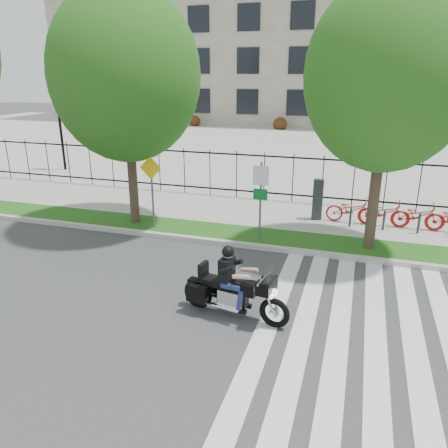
% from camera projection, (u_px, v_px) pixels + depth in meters
% --- Properties ---
extents(ground, '(120.00, 120.00, 0.00)m').
position_uv_depth(ground, '(178.00, 307.00, 10.31)').
color(ground, '#3A3A3D').
rests_on(ground, ground).
extents(curb, '(60.00, 0.20, 0.15)m').
position_uv_depth(curb, '(228.00, 243.00, 13.98)').
color(curb, '#AFACA4').
rests_on(curb, ground).
extents(grass_verge, '(60.00, 1.50, 0.15)m').
position_uv_depth(grass_verge, '(236.00, 234.00, 14.74)').
color(grass_verge, '#1D4912').
rests_on(grass_verge, ground).
extents(sidewalk, '(60.00, 3.50, 0.15)m').
position_uv_depth(sidewalk, '(254.00, 213.00, 16.99)').
color(sidewalk, gray).
rests_on(sidewalk, ground).
extents(plaza, '(80.00, 34.00, 0.10)m').
position_uv_depth(plaza, '(310.00, 145.00, 32.80)').
color(plaza, gray).
rests_on(plaza, ground).
extents(crosswalk_stripes, '(5.70, 8.00, 0.01)m').
position_uv_depth(crosswalk_stripes, '(395.00, 343.00, 8.93)').
color(crosswalk_stripes, silver).
rests_on(crosswalk_stripes, ground).
extents(iron_fence, '(30.00, 0.06, 2.00)m').
position_uv_depth(iron_fence, '(264.00, 176.00, 18.21)').
color(iron_fence, black).
rests_on(iron_fence, sidewalk).
extents(office_building, '(60.00, 21.90, 20.15)m').
position_uv_depth(office_building, '(338.00, 26.00, 47.47)').
color(office_building, gray).
rests_on(office_building, ground).
extents(lamp_post_left, '(1.06, 0.70, 4.25)m').
position_uv_depth(lamp_post_left, '(59.00, 113.00, 23.48)').
color(lamp_post_left, black).
rests_on(lamp_post_left, ground).
extents(street_tree_1, '(4.92, 4.92, 7.86)m').
position_uv_depth(street_tree_1, '(125.00, 75.00, 14.14)').
color(street_tree_1, '#35291D').
rests_on(street_tree_1, grass_verge).
extents(street_tree_2, '(4.61, 4.61, 7.67)m').
position_uv_depth(street_tree_2, '(388.00, 76.00, 11.85)').
color(street_tree_2, '#35291D').
rests_on(street_tree_2, grass_verge).
extents(sign_pole_regulatory, '(0.50, 0.09, 2.50)m').
position_uv_depth(sign_pole_regulatory, '(261.00, 191.00, 13.60)').
color(sign_pole_regulatory, '#59595B').
rests_on(sign_pole_regulatory, grass_verge).
extents(sign_pole_warning, '(0.78, 0.09, 2.49)m').
position_uv_depth(sign_pole_warning, '(152.00, 183.00, 14.68)').
color(sign_pole_warning, '#59595B').
rests_on(sign_pole_warning, grass_verge).
extents(motorcycle_rider, '(2.62, 0.99, 2.03)m').
position_uv_depth(motorcycle_rider, '(234.00, 289.00, 9.74)').
color(motorcycle_rider, black).
rests_on(motorcycle_rider, ground).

